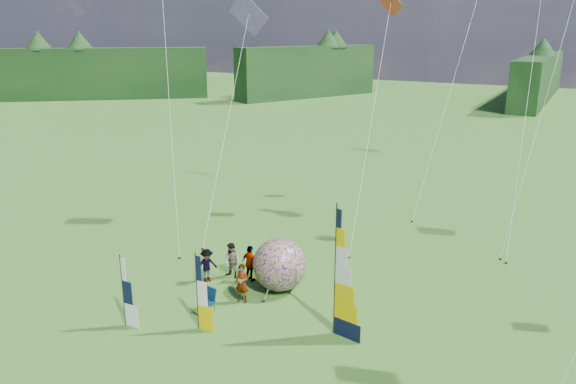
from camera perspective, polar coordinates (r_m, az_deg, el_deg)
The scene contains 17 objects.
ground at distance 20.58m, azimuth -3.09°, elevation -18.13°, with size 220.00×220.00×0.00m, color #527F2D.
treeline_ring at distance 18.61m, azimuth -3.28°, elevation -7.93°, with size 210.00×210.00×8.00m, color #24481E, non-canonical shape.
feather_banner_main at distance 21.80m, azimuth 4.80°, elevation -8.19°, with size 1.40×0.10×5.21m, color black, non-canonical shape.
side_banner_left at distance 22.78m, azimuth -9.22°, elevation -10.05°, with size 0.89×0.10×3.18m, color #E9B900, non-canonical shape.
side_banner_far at distance 23.73m, azimuth -16.42°, elevation -9.68°, with size 0.89×0.10×2.98m, color white, non-canonical shape.
bol_inflatable at distance 25.85m, azimuth -0.87°, elevation -7.38°, with size 2.46×2.46×2.46m, color #00037E.
spectator_a at distance 24.94m, azimuth -4.69°, elevation -9.23°, with size 0.65×0.42×1.78m, color #66594C.
spectator_b at distance 27.27m, azimuth -5.73°, elevation -6.96°, with size 0.85×0.42×1.76m, color #66594C.
spectator_c at distance 27.03m, azimuth -8.22°, elevation -7.40°, with size 1.06×0.39×1.64m, color #66594C.
spectator_d at distance 26.85m, azimuth -3.86°, elevation -7.27°, with size 1.04×0.43×1.78m, color #66594C.
camp_chair at distance 24.52m, azimuth -8.22°, elevation -10.83°, with size 0.58×0.58×1.01m, color #071C3C, non-canonical shape.
kite_whale at distance 34.98m, azimuth 23.77°, elevation 13.43°, with size 3.77×15.04×21.30m, color black, non-canonical shape.
kite_rainbow_delta at distance 32.26m, azimuth -6.31°, elevation 8.57°, with size 5.67×11.43×14.61m, color #E13149, non-canonical shape.
small_kite_red at distance 32.56m, azimuth 8.55°, elevation 8.40°, with size 4.45×12.37×14.43m, color #CE4325, non-canonical shape.
small_kite_orange at distance 33.10m, azimuth 25.16°, elevation 10.83°, with size 4.67×10.49×18.62m, color orange, non-canonical shape.
small_kite_pink at distance 31.77m, azimuth -12.03°, elevation 10.00°, with size 7.14×7.81×16.60m, color #CD4A71, non-canonical shape.
small_kite_green at distance 38.93m, azimuth 17.02°, elevation 13.32°, with size 4.06×13.16×20.04m, color #3ECE6D, non-canonical shape.
Camera 1 is at (9.09, -14.31, 11.66)m, focal length 35.00 mm.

